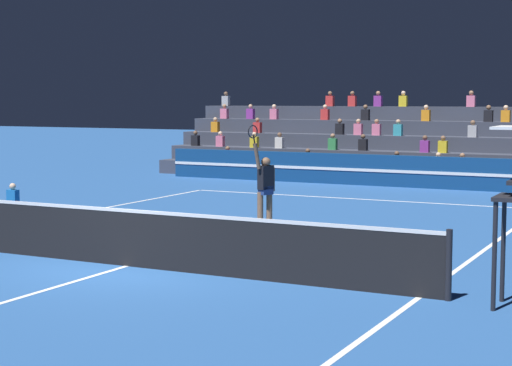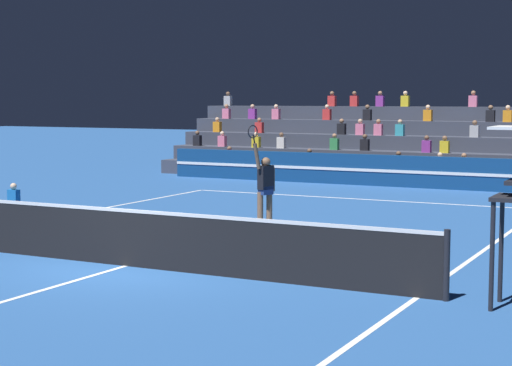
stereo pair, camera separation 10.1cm
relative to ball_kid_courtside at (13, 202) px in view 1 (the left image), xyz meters
The scene contains 8 objects.
ground_plane 8.08m from the ball_kid_courtside, 32.80° to the right, with size 120.00×120.00×0.00m, color #285699.
court_lines 8.08m from the ball_kid_courtside, 32.80° to the right, with size 11.10×23.90×0.01m.
tennis_net 8.08m from the ball_kid_courtside, 32.80° to the right, with size 12.00×0.10×1.10m.
sponsor_banner_wall 13.46m from the ball_kid_courtside, 59.69° to the left, with size 18.00×0.26×1.10m.
bleacher_stand 16.85m from the ball_kid_courtside, 66.25° to the left, with size 20.74×4.75×3.38m.
ball_kid_courtside is the anchor object (origin of this frame).
tennis_player 7.19m from the ball_kid_courtside, ahead, with size 0.44×0.85×2.50m.
tennis_ball 5.04m from the ball_kid_courtside, 38.53° to the right, with size 0.07×0.07×0.07m, color #C6DB33.
Camera 1 is at (9.14, -12.72, 3.07)m, focal length 60.00 mm.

